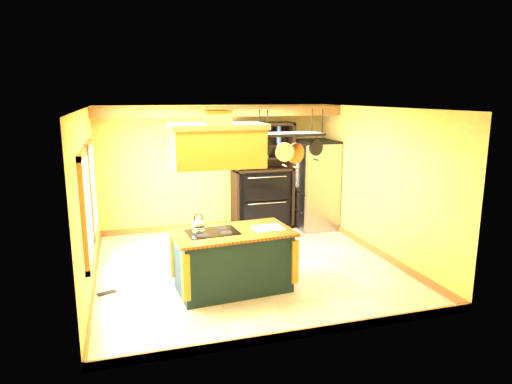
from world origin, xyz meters
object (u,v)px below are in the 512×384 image
range_hood (218,143)px  pot_rack (291,140)px  refrigerator (314,186)px  kitchen_island (233,260)px  hutch (262,188)px

range_hood → pot_rack: (1.10, 0.00, 0.02)m
range_hood → pot_rack: size_ratio=1.35×
pot_rack → refrigerator: bearing=59.5°
kitchen_island → refrigerator: refrigerator is taller
kitchen_island → hutch: 3.43m
range_hood → pot_rack: bearing=0.1°
kitchen_island → refrigerator: size_ratio=0.97×
kitchen_island → pot_rack: bearing=-4.7°
pot_rack → kitchen_island: bearing=-179.9°
range_hood → refrigerator: bearing=45.3°
kitchen_island → refrigerator: bearing=42.7°
kitchen_island → refrigerator: (2.52, 2.75, 0.46)m
refrigerator → range_hood: bearing=-134.7°
pot_rack → range_hood: bearing=-179.9°
range_hood → refrigerator: 4.08m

